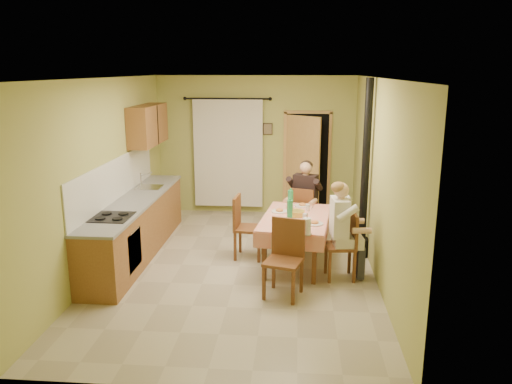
# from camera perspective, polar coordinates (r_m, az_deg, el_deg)

# --- Properties ---
(floor) EXTENTS (4.00, 6.00, 0.01)m
(floor) POSITION_cam_1_polar(r_m,az_deg,el_deg) (7.67, -1.94, -8.51)
(floor) COLOR tan
(floor) RESTS_ON ground
(room_shell) EXTENTS (4.04, 6.04, 2.82)m
(room_shell) POSITION_cam_1_polar(r_m,az_deg,el_deg) (7.18, -2.06, 5.05)
(room_shell) COLOR tan
(room_shell) RESTS_ON ground
(kitchen_run) EXTENTS (0.64, 3.64, 1.56)m
(kitchen_run) POSITION_cam_1_polar(r_m,az_deg,el_deg) (8.24, -13.54, -3.75)
(kitchen_run) COLOR brown
(kitchen_run) RESTS_ON ground
(upper_cabinets) EXTENTS (0.35, 1.40, 0.70)m
(upper_cabinets) POSITION_cam_1_polar(r_m,az_deg,el_deg) (9.19, -12.23, 7.51)
(upper_cabinets) COLOR brown
(upper_cabinets) RESTS_ON room_shell
(curtain) EXTENTS (1.70, 0.07, 2.22)m
(curtain) POSITION_cam_1_polar(r_m,az_deg,el_deg) (10.18, -3.20, 4.49)
(curtain) COLOR black
(curtain) RESTS_ON ground
(doorway) EXTENTS (0.96, 0.56, 2.15)m
(doorway) POSITION_cam_1_polar(r_m,az_deg,el_deg) (10.07, 5.59, 3.12)
(doorway) COLOR black
(doorway) RESTS_ON ground
(dining_table) EXTENTS (1.16, 1.72, 0.76)m
(dining_table) POSITION_cam_1_polar(r_m,az_deg,el_deg) (7.65, 4.50, -5.55)
(dining_table) COLOR #E88E7A
(dining_table) RESTS_ON ground
(tableware) EXTENTS (0.77, 1.61, 0.33)m
(tableware) POSITION_cam_1_polar(r_m,az_deg,el_deg) (7.41, 4.63, -2.59)
(tableware) COLOR white
(tableware) RESTS_ON dining_table
(chair_far) EXTENTS (0.53, 0.53, 0.98)m
(chair_far) POSITION_cam_1_polar(r_m,az_deg,el_deg) (8.68, 5.48, -3.83)
(chair_far) COLOR brown
(chair_far) RESTS_ON ground
(chair_near) EXTENTS (0.56, 0.56, 1.02)m
(chair_near) POSITION_cam_1_polar(r_m,az_deg,el_deg) (6.65, 3.16, -9.43)
(chair_near) COLOR brown
(chair_near) RESTS_ON ground
(chair_right) EXTENTS (0.44, 0.44, 0.96)m
(chair_right) POSITION_cam_1_polar(r_m,az_deg,el_deg) (7.27, 9.68, -7.54)
(chair_right) COLOR brown
(chair_right) RESTS_ON ground
(chair_left) EXTENTS (0.48, 0.48, 1.00)m
(chair_left) POSITION_cam_1_polar(r_m,az_deg,el_deg) (7.94, -0.89, -5.47)
(chair_left) COLOR brown
(chair_left) RESTS_ON ground
(man_far) EXTENTS (0.65, 0.58, 1.39)m
(man_far) POSITION_cam_1_polar(r_m,az_deg,el_deg) (8.53, 5.60, -0.03)
(man_far) COLOR black
(man_far) RESTS_ON chair_far
(man_right) EXTENTS (0.49, 0.61, 1.39)m
(man_right) POSITION_cam_1_polar(r_m,az_deg,el_deg) (7.08, 9.77, -3.10)
(man_right) COLOR silver
(man_right) RESTS_ON chair_right
(stove_flue) EXTENTS (0.24, 0.24, 2.80)m
(stove_flue) POSITION_cam_1_polar(r_m,az_deg,el_deg) (7.95, 12.25, -0.25)
(stove_flue) COLOR black
(stove_flue) RESTS_ON ground
(picture_back) EXTENTS (0.19, 0.03, 0.23)m
(picture_back) POSITION_cam_1_polar(r_m,az_deg,el_deg) (10.10, 1.35, 7.22)
(picture_back) COLOR black
(picture_back) RESTS_ON room_shell
(picture_right) EXTENTS (0.03, 0.31, 0.21)m
(picture_right) POSITION_cam_1_polar(r_m,az_deg,el_deg) (8.39, 12.50, 6.22)
(picture_right) COLOR brown
(picture_right) RESTS_ON room_shell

